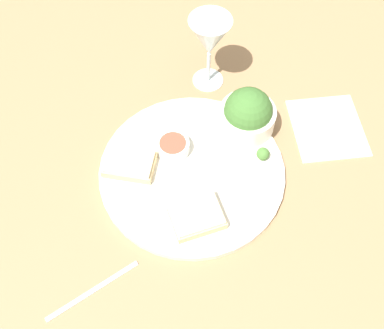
% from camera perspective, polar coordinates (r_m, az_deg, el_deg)
% --- Properties ---
extents(ground_plane, '(4.00, 4.00, 0.00)m').
position_cam_1_polar(ground_plane, '(0.93, -0.00, -1.10)').
color(ground_plane, '#93704C').
extents(dinner_plate, '(0.36, 0.36, 0.01)m').
position_cam_1_polar(dinner_plate, '(0.92, -0.00, -0.88)').
color(dinner_plate, silver).
rests_on(dinner_plate, ground_plane).
extents(salad_bowl, '(0.11, 0.11, 0.09)m').
position_cam_1_polar(salad_bowl, '(0.95, 6.60, 5.95)').
color(salad_bowl, silver).
rests_on(salad_bowl, dinner_plate).
extents(sauce_ramekin, '(0.06, 0.06, 0.03)m').
position_cam_1_polar(sauce_ramekin, '(0.93, -2.27, 2.17)').
color(sauce_ramekin, white).
rests_on(sauce_ramekin, dinner_plate).
extents(cheese_toast_near, '(0.12, 0.11, 0.03)m').
position_cam_1_polar(cheese_toast_near, '(0.86, 0.56, -6.12)').
color(cheese_toast_near, '#D1B27F').
rests_on(cheese_toast_near, dinner_plate).
extents(cheese_toast_far, '(0.11, 0.08, 0.03)m').
position_cam_1_polar(cheese_toast_far, '(0.92, -7.43, 0.09)').
color(cheese_toast_far, '#D1B27F').
rests_on(cheese_toast_far, dinner_plate).
extents(wine_glass, '(0.09, 0.09, 0.17)m').
position_cam_1_polar(wine_glass, '(0.98, 2.10, 14.61)').
color(wine_glass, silver).
rests_on(wine_glass, ground_plane).
extents(garnish, '(0.03, 0.03, 0.03)m').
position_cam_1_polar(garnish, '(0.93, 8.40, 1.27)').
color(garnish, '#477533').
rests_on(garnish, dinner_plate).
extents(napkin, '(0.20, 0.20, 0.01)m').
position_cam_1_polar(napkin, '(1.02, 15.77, 4.26)').
color(napkin, beige).
rests_on(napkin, ground_plane).
extents(fork, '(0.11, 0.15, 0.01)m').
position_cam_1_polar(fork, '(0.85, -11.67, -14.41)').
color(fork, silver).
rests_on(fork, ground_plane).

